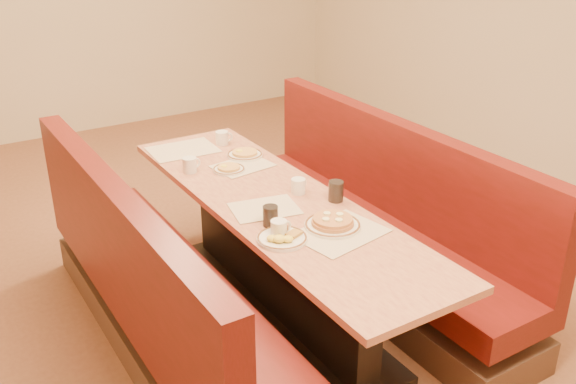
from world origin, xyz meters
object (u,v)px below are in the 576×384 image
booth_right (375,230)px  coffee_mug_b (279,228)px  eggs_plate (282,238)px  diner_table (276,259)px  booth_left (157,299)px  soda_tumbler_near (270,216)px  pancake_plate (333,223)px  coffee_mug_c (222,138)px  coffee_mug_d (190,164)px  coffee_mug_a (299,186)px  soda_tumbler_mid (336,191)px

booth_right → coffee_mug_b: (-0.93, -0.37, 0.43)m
eggs_plate → coffee_mug_b: coffee_mug_b is taller
diner_table → booth_left: size_ratio=1.00×
booth_left → soda_tumbler_near: (0.55, -0.24, 0.44)m
diner_table → soda_tumbler_near: 0.52m
pancake_plate → coffee_mug_c: coffee_mug_c is taller
coffee_mug_c → soda_tumbler_near: 1.26m
booth_left → booth_right: size_ratio=1.00×
booth_right → pancake_plate: (-0.65, -0.43, 0.41)m
diner_table → coffee_mug_d: size_ratio=20.48×
coffee_mug_c → coffee_mug_d: size_ratio=0.98×
coffee_mug_b → booth_left: bearing=142.9°
booth_left → coffee_mug_c: 1.39m
coffee_mug_a → coffee_mug_b: same height
pancake_plate → coffee_mug_a: (0.08, 0.45, 0.02)m
coffee_mug_b → coffee_mug_a: bearing=44.3°
booth_left → eggs_plate: (0.52, -0.41, 0.40)m
pancake_plate → booth_right: bearing=33.3°
eggs_plate → coffee_mug_d: coffee_mug_d is taller
eggs_plate → coffee_mug_c: coffee_mug_c is taller
coffee_mug_b → pancake_plate: bearing=-15.0°
coffee_mug_d → soda_tumbler_mid: (0.51, -0.81, 0.01)m
diner_table → soda_tumbler_near: soda_tumbler_near is taller
eggs_plate → coffee_mug_a: size_ratio=2.23×
eggs_plate → soda_tumbler_near: (0.03, 0.17, 0.04)m
coffee_mug_b → soda_tumbler_mid: (0.48, 0.19, 0.01)m
coffee_mug_a → soda_tumbler_near: 0.43m
soda_tumbler_mid → diner_table: bearing=147.4°
soda_tumbler_near → soda_tumbler_mid: soda_tumbler_mid is taller
booth_left → coffee_mug_c: booth_left is taller
eggs_plate → booth_left: bearing=141.5°
pancake_plate → coffee_mug_b: size_ratio=2.51×
pancake_plate → soda_tumbler_mid: 0.32m
diner_table → booth_left: 0.73m
pancake_plate → coffee_mug_d: coffee_mug_d is taller
soda_tumbler_near → booth_right: bearing=15.0°
pancake_plate → coffee_mug_a: bearing=79.4°
booth_right → pancake_plate: booth_right is taller
pancake_plate → coffee_mug_b: 0.29m
booth_right → coffee_mug_a: booth_right is taller
coffee_mug_b → coffee_mug_c: size_ratio=0.96×
booth_right → soda_tumbler_near: (-0.91, -0.24, 0.44)m
diner_table → coffee_mug_c: coffee_mug_c is taller
coffee_mug_d → booth_right: bearing=-42.9°
pancake_plate → eggs_plate: bearing=176.5°
eggs_plate → coffee_mug_c: 1.43m
eggs_plate → coffee_mug_a: bearing=48.9°
booth_right → soda_tumbler_mid: (-0.45, -0.18, 0.45)m
booth_right → coffee_mug_c: 1.21m
booth_left → soda_tumbler_mid: booth_left is taller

